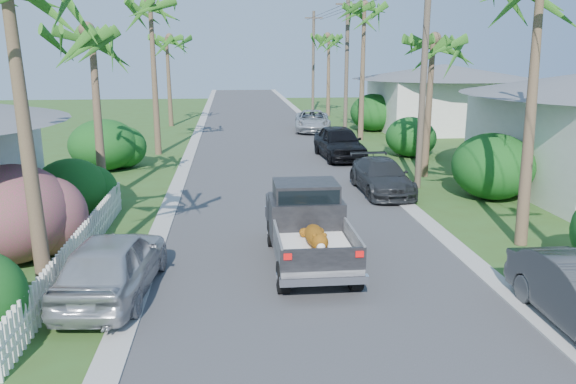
{
  "coord_description": "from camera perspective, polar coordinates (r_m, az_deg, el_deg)",
  "views": [
    {
      "loc": [
        -2.02,
        -8.89,
        5.44
      ],
      "look_at": [
        -0.37,
        7.19,
        1.4
      ],
      "focal_mm": 35.0,
      "sensor_mm": 36.0,
      "label": 1
    }
  ],
  "objects": [
    {
      "name": "palm_l_d",
      "position": [
        43.14,
        -12.23,
        15.06
      ],
      "size": [
        4.4,
        4.4,
        7.7
      ],
      "color": "brown",
      "rests_on": "ground"
    },
    {
      "name": "picket_fence",
      "position": [
        15.73,
        -20.27,
        -5.18
      ],
      "size": [
        0.1,
        11.0,
        1.0
      ],
      "primitive_type": "cube",
      "color": "white",
      "rests_on": "ground"
    },
    {
      "name": "palm_l_b",
      "position": [
        21.44,
        -19.42,
        15.16
      ],
      "size": [
        4.4,
        4.4,
        7.4
      ],
      "color": "brown",
      "rests_on": "ground"
    },
    {
      "name": "ground",
      "position": [
        10.62,
        6.22,
        -16.89
      ],
      "size": [
        120.0,
        120.0,
        0.0
      ],
      "primitive_type": "plane",
      "color": "#36511E",
      "rests_on": "ground"
    },
    {
      "name": "shrub_r_b",
      "position": [
        22.58,
        20.08,
        2.47
      ],
      "size": [
        3.0,
        3.3,
        2.5
      ],
      "primitive_type": "ellipsoid",
      "color": "#154917",
      "rests_on": "ground"
    },
    {
      "name": "utility_pole_b",
      "position": [
        23.19,
        13.62,
        11.57
      ],
      "size": [
        1.6,
        0.26,
        9.0
      ],
      "color": "brown",
      "rests_on": "ground"
    },
    {
      "name": "road",
      "position": [
        34.38,
        -2.41,
        4.94
      ],
      "size": [
        8.0,
        100.0,
        0.02
      ],
      "primitive_type": "cube",
      "color": "#38383A",
      "rests_on": "ground"
    },
    {
      "name": "pickup_truck",
      "position": [
        15.07,
        1.93,
        -3.08
      ],
      "size": [
        1.98,
        5.12,
        2.06
      ],
      "color": "black",
      "rests_on": "ground"
    },
    {
      "name": "curb_right",
      "position": [
        34.9,
        4.68,
        5.07
      ],
      "size": [
        0.6,
        100.0,
        0.06
      ],
      "primitive_type": "cube",
      "color": "#A5A39E",
      "rests_on": "ground"
    },
    {
      "name": "curb_left",
      "position": [
        34.4,
        -9.6,
        4.79
      ],
      "size": [
        0.6,
        100.0,
        0.06
      ],
      "primitive_type": "cube",
      "color": "#A5A39E",
      "rests_on": "ground"
    },
    {
      "name": "house_right_far",
      "position": [
        41.82,
        15.42,
        8.99
      ],
      "size": [
        9.0,
        8.0,
        4.6
      ],
      "color": "silver",
      "rests_on": "ground"
    },
    {
      "name": "shrub_l_c",
      "position": [
        20.14,
        -21.18,
        0.33
      ],
      "size": [
        2.4,
        2.64,
        2.0
      ],
      "primitive_type": "ellipsoid",
      "color": "#154917",
      "rests_on": "ground"
    },
    {
      "name": "palm_r_c",
      "position": [
        35.95,
        7.79,
        18.17
      ],
      "size": [
        4.4,
        4.4,
        9.4
      ],
      "color": "brown",
      "rests_on": "ground"
    },
    {
      "name": "shrub_l_d",
      "position": [
        27.88,
        -18.22,
        4.58
      ],
      "size": [
        3.2,
        3.52,
        2.4
      ],
      "primitive_type": "ellipsoid",
      "color": "#154917",
      "rests_on": "ground"
    },
    {
      "name": "parked_car_ln",
      "position": [
        13.46,
        -17.36,
        -7.0
      ],
      "size": [
        2.18,
        4.59,
        1.52
      ],
      "primitive_type": "imported",
      "rotation": [
        0.0,
        0.0,
        3.05
      ],
      "color": "#ABACB2",
      "rests_on": "ground"
    },
    {
      "name": "utility_pole_c",
      "position": [
        37.68,
        5.98,
        12.68
      ],
      "size": [
        1.6,
        0.26,
        9.0
      ],
      "color": "brown",
      "rests_on": "ground"
    },
    {
      "name": "palm_r_d",
      "position": [
        49.65,
        4.2,
        15.5
      ],
      "size": [
        4.4,
        4.4,
        8.0
      ],
      "color": "brown",
      "rests_on": "ground"
    },
    {
      "name": "shrub_l_b",
      "position": [
        16.5,
        -26.14,
        -1.97
      ],
      "size": [
        3.0,
        3.3,
        2.6
      ],
      "primitive_type": "ellipsoid",
      "color": "#C41C67",
      "rests_on": "ground"
    },
    {
      "name": "parked_car_rf",
      "position": [
        29.49,
        5.24,
        5.02
      ],
      "size": [
        2.3,
        5.09,
        1.69
      ],
      "primitive_type": "imported",
      "rotation": [
        0.0,
        0.0,
        0.06
      ],
      "color": "black",
      "rests_on": "ground"
    },
    {
      "name": "parked_car_rd",
      "position": [
        39.8,
        2.49,
        7.21
      ],
      "size": [
        2.98,
        5.44,
        1.44
      ],
      "primitive_type": "imported",
      "rotation": [
        0.0,
        0.0,
        -0.12
      ],
      "color": "#B9BBC0",
      "rests_on": "ground"
    },
    {
      "name": "palm_l_c",
      "position": [
        31.25,
        -13.85,
        18.19
      ],
      "size": [
        4.4,
        4.4,
        9.2
      ],
      "color": "brown",
      "rests_on": "ground"
    },
    {
      "name": "palm_r_b",
      "position": [
        25.4,
        14.48,
        14.76
      ],
      "size": [
        4.4,
        4.4,
        7.2
      ],
      "color": "brown",
      "rests_on": "ground"
    },
    {
      "name": "shrub_r_c",
      "position": [
        30.73,
        12.32,
        5.5
      ],
      "size": [
        2.6,
        2.86,
        2.1
      ],
      "primitive_type": "ellipsoid",
      "color": "#154917",
      "rests_on": "ground"
    },
    {
      "name": "utility_pole_d",
      "position": [
        52.45,
        2.58,
        13.11
      ],
      "size": [
        1.6,
        0.26,
        9.0
      ],
      "color": "brown",
      "rests_on": "ground"
    },
    {
      "name": "shrub_r_d",
      "position": [
        40.37,
        8.65,
        7.99
      ],
      "size": [
        3.2,
        3.52,
        2.6
      ],
      "primitive_type": "ellipsoid",
      "color": "#154917",
      "rests_on": "ground"
    },
    {
      "name": "parked_car_rm",
      "position": [
        22.48,
        9.47,
        1.55
      ],
      "size": [
        1.9,
        4.53,
        1.31
      ],
      "primitive_type": "imported",
      "rotation": [
        0.0,
        0.0,
        0.02
      ],
      "color": "#27292B",
      "rests_on": "ground"
    }
  ]
}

